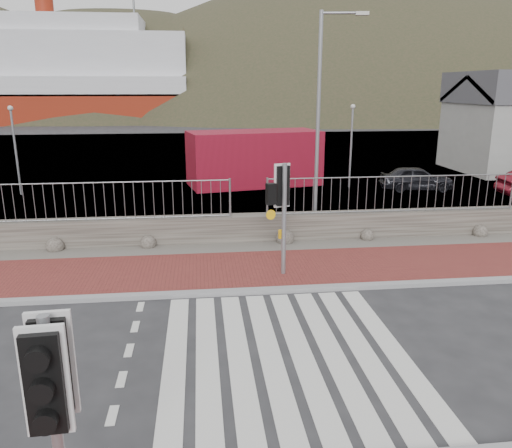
{
  "coord_description": "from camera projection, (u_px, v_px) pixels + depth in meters",
  "views": [
    {
      "loc": [
        -1.53,
        -8.39,
        4.94
      ],
      "look_at": [
        -0.24,
        3.0,
        1.78
      ],
      "focal_mm": 35.0,
      "sensor_mm": 36.0,
      "label": 1
    }
  ],
  "objects": [
    {
      "name": "ground",
      "position": [
        286.0,
        355.0,
        9.52
      ],
      "size": [
        220.0,
        220.0,
        0.0
      ],
      "primitive_type": "plane",
      "color": "#28282B",
      "rests_on": "ground"
    },
    {
      "name": "sidewalk_far",
      "position": [
        258.0,
        270.0,
        13.82
      ],
      "size": [
        40.0,
        3.0,
        0.08
      ],
      "primitive_type": "cube",
      "color": "maroon",
      "rests_on": "ground"
    },
    {
      "name": "kerb_far",
      "position": [
        265.0,
        291.0,
        12.38
      ],
      "size": [
        40.0,
        0.25,
        0.12
      ],
      "primitive_type": "cube",
      "color": "gray",
      "rests_on": "ground"
    },
    {
      "name": "zebra_crossing",
      "position": [
        286.0,
        355.0,
        9.52
      ],
      "size": [
        4.62,
        5.6,
        0.01
      ],
      "color": "silver",
      "rests_on": "ground"
    },
    {
      "name": "gravel_strip",
      "position": [
        251.0,
        248.0,
        15.74
      ],
      "size": [
        40.0,
        1.5,
        0.06
      ],
      "primitive_type": "cube",
      "color": "#59544C",
      "rests_on": "ground"
    },
    {
      "name": "stone_wall",
      "position": [
        248.0,
        228.0,
        16.39
      ],
      "size": [
        40.0,
        0.6,
        0.9
      ],
      "primitive_type": "cube",
      "color": "#453F39",
      "rests_on": "ground"
    },
    {
      "name": "railing",
      "position": [
        249.0,
        188.0,
        15.88
      ],
      "size": [
        18.07,
        0.07,
        1.22
      ],
      "color": "gray",
      "rests_on": "stone_wall"
    },
    {
      "name": "quay",
      "position": [
        221.0,
        157.0,
        36.24
      ],
      "size": [
        120.0,
        40.0,
        0.5
      ],
      "primitive_type": "cube",
      "color": "#4C4C4F",
      "rests_on": "ground"
    },
    {
      "name": "water",
      "position": [
        210.0,
        123.0,
        69.77
      ],
      "size": [
        220.0,
        50.0,
        0.05
      ],
      "primitive_type": "cube",
      "color": "#3F4C54",
      "rests_on": "ground"
    },
    {
      "name": "ferry",
      "position": [
        33.0,
        84.0,
        70.46
      ],
      "size": [
        50.0,
        16.0,
        20.0
      ],
      "color": "maroon",
      "rests_on": "ground"
    },
    {
      "name": "hills_backdrop",
      "position": [
        243.0,
        230.0,
        100.58
      ],
      "size": [
        254.0,
        90.0,
        100.0
      ],
      "color": "#2B311D",
      "rests_on": "ground"
    },
    {
      "name": "traffic_signal_near",
      "position": [
        52.0,
        394.0,
        4.73
      ],
      "size": [
        0.43,
        0.28,
        2.94
      ],
      "rotation": [
        0.0,
        0.0,
        0.06
      ],
      "color": "gray",
      "rests_on": "ground"
    },
    {
      "name": "traffic_signal_far",
      "position": [
        283.0,
        196.0,
        12.88
      ],
      "size": [
        0.75,
        0.42,
        3.06
      ],
      "rotation": [
        0.0,
        0.0,
        3.43
      ],
      "color": "gray",
      "rests_on": "ground"
    },
    {
      "name": "streetlight",
      "position": [
        322.0,
        114.0,
        16.45
      ],
      "size": [
        1.54,
        0.38,
        7.27
      ],
      "rotation": [
        0.0,
        0.0,
        -0.14
      ],
      "color": "gray",
      "rests_on": "ground"
    },
    {
      "name": "shipping_container",
      "position": [
        254.0,
        158.0,
        25.73
      ],
      "size": [
        7.06,
        4.04,
        2.77
      ],
      "primitive_type": "cube",
      "rotation": [
        0.0,
        0.0,
        0.2
      ],
      "color": "maroon",
      "rests_on": "ground"
    },
    {
      "name": "car_a",
      "position": [
        416.0,
        178.0,
        24.52
      ],
      "size": [
        3.62,
        1.81,
        1.19
      ],
      "primitive_type": "imported",
      "rotation": [
        0.0,
        0.0,
        1.45
      ],
      "color": "black",
      "rests_on": "ground"
    }
  ]
}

